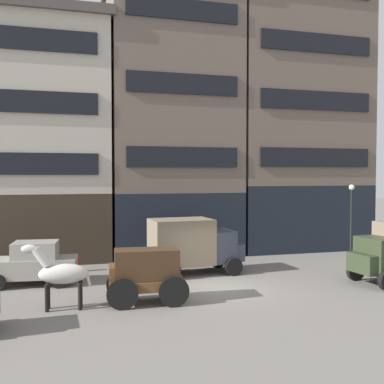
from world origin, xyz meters
The scene contains 10 objects.
ground_plane centered at (0.00, 0.00, 0.00)m, with size 120.00×120.00×0.00m, color slate.
building_far_left centered at (-8.08, 9.59, 6.75)m, with size 9.14×6.67×13.43m.
building_center_left centered at (0.09, 9.60, 8.07)m, with size 7.89×6.67×16.05m.
building_center_right centered at (8.17, 9.59, 9.01)m, with size 8.97×6.67×17.94m.
cargo_wagon centered at (-3.30, -1.24, 1.15)m, with size 3.01×1.72×1.98m.
draft_horse centered at (-6.25, -1.23, 1.27)m, with size 2.35×0.73×2.30m.
delivery_truck_far centered at (-0.34, 2.94, 1.42)m, with size 4.46×2.40×2.62m.
sedan_light centered at (-7.46, 2.80, 0.91)m, with size 3.84×2.15×1.83m.
streetlamp_curbside centered at (9.64, 5.02, 2.67)m, with size 0.32×0.32×4.12m.
fire_hydrant_curbside centered at (-5.58, 4.92, 0.43)m, with size 0.24×0.24×0.83m.
Camera 1 is at (-5.95, -17.37, 4.68)m, focal length 42.22 mm.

